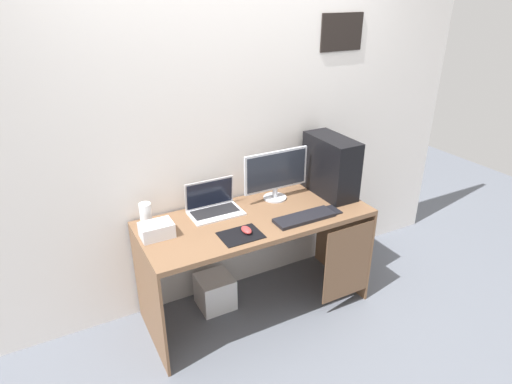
% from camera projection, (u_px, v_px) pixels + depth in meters
% --- Properties ---
extents(ground_plane, '(8.00, 8.00, 0.00)m').
position_uv_depth(ground_plane, '(256.00, 306.00, 3.28)').
color(ground_plane, slate).
extents(wall_back, '(4.00, 0.05, 2.60)m').
position_uv_depth(wall_back, '(231.00, 125.00, 3.02)').
color(wall_back, silver).
rests_on(wall_back, ground_plane).
extents(desk, '(1.57, 0.65, 0.77)m').
position_uv_depth(desk, '(259.00, 235.00, 3.01)').
color(desk, brown).
rests_on(desk, ground_plane).
extents(pc_tower, '(0.21, 0.45, 0.43)m').
position_uv_depth(pc_tower, '(331.00, 166.00, 3.19)').
color(pc_tower, black).
rests_on(pc_tower, desk).
extents(monitor, '(0.50, 0.17, 0.37)m').
position_uv_depth(monitor, '(276.00, 174.00, 3.11)').
color(monitor, '#B7BCC6').
rests_on(monitor, desk).
extents(laptop, '(0.36, 0.22, 0.22)m').
position_uv_depth(laptop, '(214.00, 206.00, 2.99)').
color(laptop, silver).
rests_on(laptop, desk).
extents(speaker, '(0.08, 0.08, 0.16)m').
position_uv_depth(speaker, '(146.00, 215.00, 2.80)').
color(speaker, white).
rests_on(speaker, desk).
extents(projector, '(0.20, 0.14, 0.09)m').
position_uv_depth(projector, '(157.00, 230.00, 2.69)').
color(projector, silver).
rests_on(projector, desk).
extents(keyboard, '(0.42, 0.14, 0.02)m').
position_uv_depth(keyboard, '(304.00, 218.00, 2.91)').
color(keyboard, black).
rests_on(keyboard, desk).
extents(mousepad, '(0.26, 0.20, 0.00)m').
position_uv_depth(mousepad, '(241.00, 235.00, 2.72)').
color(mousepad, black).
rests_on(mousepad, desk).
extents(mouse_left, '(0.06, 0.10, 0.03)m').
position_uv_depth(mouse_left, '(246.00, 230.00, 2.74)').
color(mouse_left, '#B23333').
rests_on(mouse_left, mousepad).
extents(cell_phone, '(0.07, 0.13, 0.01)m').
position_uv_depth(cell_phone, '(333.00, 210.00, 3.02)').
color(cell_phone, black).
rests_on(cell_phone, desk).
extents(subwoofer, '(0.25, 0.25, 0.25)m').
position_uv_depth(subwoofer, '(215.00, 291.00, 3.24)').
color(subwoofer, white).
rests_on(subwoofer, ground_plane).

